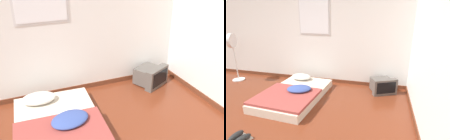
% 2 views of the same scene
% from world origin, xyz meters
% --- Properties ---
extents(wall_back, '(7.92, 0.08, 2.60)m').
position_xyz_m(wall_back, '(0.00, 2.57, 1.29)').
color(wall_back, white).
rests_on(wall_back, ground_plane).
extents(mattress_bed, '(1.24, 1.84, 0.31)m').
position_xyz_m(mattress_bed, '(0.27, 1.41, 0.12)').
color(mattress_bed, beige).
rests_on(mattress_bed, ground_plane).
extents(crt_tv, '(0.66, 0.63, 0.38)m').
position_xyz_m(crt_tv, '(2.17, 2.22, 0.18)').
color(crt_tv, '#56514C').
rests_on(crt_tv, ground_plane).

